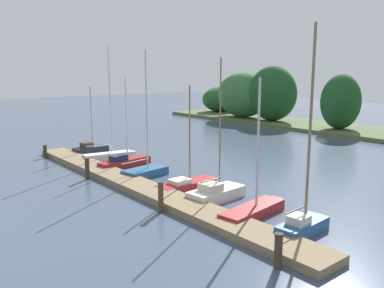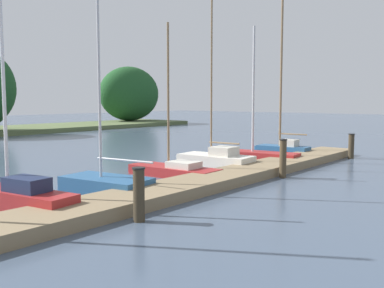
% 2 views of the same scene
% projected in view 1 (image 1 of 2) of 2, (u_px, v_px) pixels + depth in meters
% --- Properties ---
extents(dock_pier, '(25.19, 1.80, 0.35)m').
position_uv_depth(dock_pier, '(135.00, 185.00, 22.89)').
color(dock_pier, '#847051').
rests_on(dock_pier, ground).
extents(far_shore, '(59.95, 8.87, 7.24)m').
position_uv_depth(far_shore, '(368.00, 106.00, 41.03)').
color(far_shore, '#56663D').
rests_on(far_shore, ground).
extents(sailboat_0, '(1.30, 2.89, 5.32)m').
position_uv_depth(sailboat_0, '(91.00, 149.00, 32.25)').
color(sailboat_0, '#232833').
rests_on(sailboat_0, ground).
extents(sailboat_1, '(1.51, 4.02, 8.30)m').
position_uv_depth(sailboat_1, '(111.00, 153.00, 30.25)').
color(sailboat_1, white).
rests_on(sailboat_1, ground).
extents(sailboat_2, '(1.48, 4.17, 6.12)m').
position_uv_depth(sailboat_2, '(125.00, 161.00, 27.79)').
color(sailboat_2, maroon).
rests_on(sailboat_2, ground).
extents(sailboat_3, '(1.77, 3.45, 7.85)m').
position_uv_depth(sailboat_3, '(147.00, 170.00, 25.46)').
color(sailboat_3, '#285684').
rests_on(sailboat_3, ground).
extents(sailboat_4, '(1.35, 4.00, 5.80)m').
position_uv_depth(sailboat_4, '(187.00, 183.00, 22.91)').
color(sailboat_4, maroon).
rests_on(sailboat_4, ground).
extents(sailboat_5, '(1.55, 3.48, 7.22)m').
position_uv_depth(sailboat_5, '(217.00, 192.00, 20.85)').
color(sailboat_5, silver).
rests_on(sailboat_5, ground).
extents(sailboat_6, '(1.61, 4.16, 6.30)m').
position_uv_depth(sailboat_6, '(255.00, 209.00, 18.52)').
color(sailboat_6, maroon).
rests_on(sailboat_6, ground).
extents(sailboat_7, '(1.18, 2.88, 8.39)m').
position_uv_depth(sailboat_7, '(304.00, 221.00, 16.42)').
color(sailboat_7, '#285684').
rests_on(sailboat_7, ground).
extents(mooring_piling_0, '(0.32, 0.32, 0.96)m').
position_uv_depth(mooring_piling_0, '(45.00, 151.00, 30.72)').
color(mooring_piling_0, '#3D3323').
rests_on(mooring_piling_0, ground).
extents(mooring_piling_1, '(0.32, 0.32, 1.32)m').
position_uv_depth(mooring_piling_1, '(87.00, 169.00, 24.60)').
color(mooring_piling_1, '#3D3323').
rests_on(mooring_piling_1, ground).
extents(mooring_piling_2, '(0.30, 0.30, 1.46)m').
position_uv_depth(mooring_piling_2, '(161.00, 197.00, 18.88)').
color(mooring_piling_2, '#4C3D28').
rests_on(mooring_piling_2, ground).
extents(mooring_piling_3, '(0.32, 0.32, 1.25)m').
position_uv_depth(mooring_piling_3, '(278.00, 251.00, 13.51)').
color(mooring_piling_3, '#3D3323').
rests_on(mooring_piling_3, ground).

